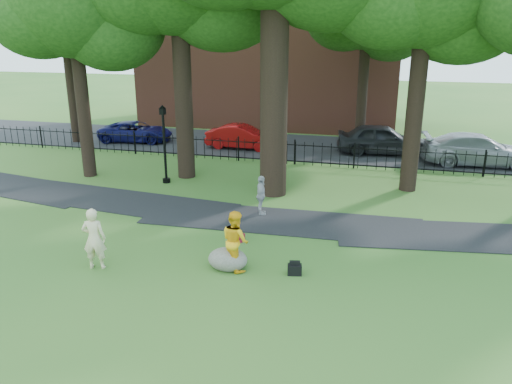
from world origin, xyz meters
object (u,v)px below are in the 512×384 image
(boulder, at_px, (228,257))
(lamppost, at_px, (164,145))
(red_sedan, at_px, (242,137))
(woman, at_px, (94,239))
(man, at_px, (235,240))

(boulder, xyz_separation_m, lamppost, (-5.29, 7.46, 1.38))
(red_sedan, bearing_deg, boulder, -164.26)
(woman, height_order, lamppost, lamppost)
(lamppost, distance_m, red_sedan, 7.65)
(man, bearing_deg, woman, 56.41)
(boulder, distance_m, red_sedan, 15.40)
(lamppost, bearing_deg, woman, -68.18)
(boulder, distance_m, lamppost, 9.25)
(boulder, bearing_deg, man, 9.21)
(man, bearing_deg, lamppost, -10.80)
(lamppost, height_order, red_sedan, lamppost)
(woman, bearing_deg, lamppost, -93.82)
(man, xyz_separation_m, red_sedan, (-4.09, 14.87, -0.19))
(boulder, xyz_separation_m, red_sedan, (-3.86, 14.91, 0.35))
(woman, height_order, boulder, woman)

